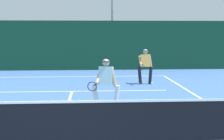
# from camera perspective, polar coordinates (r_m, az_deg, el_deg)

# --- Properties ---
(court_line_baseline_far) EXTENTS (9.85, 0.10, 0.01)m
(court_line_baseline_far) POSITION_cam_1_polar(r_m,az_deg,el_deg) (18.40, -6.17, -1.14)
(court_line_baseline_far) COLOR white
(court_line_baseline_far) RESTS_ON ground_plane
(court_line_service) EXTENTS (8.03, 0.10, 0.01)m
(court_line_service) POSITION_cam_1_polar(r_m,az_deg,el_deg) (13.95, -6.95, -3.68)
(court_line_service) COLOR white
(court_line_service) RESTS_ON ground_plane
(court_line_centre) EXTENTS (0.10, 6.40, 0.01)m
(court_line_centre) POSITION_cam_1_polar(r_m,az_deg,el_deg) (10.75, -7.92, -6.84)
(court_line_centre) COLOR white
(court_line_centre) RESTS_ON ground_plane
(tennis_net) EXTENTS (10.80, 0.09, 1.09)m
(tennis_net) POSITION_cam_1_polar(r_m,az_deg,el_deg) (7.54, -9.76, -8.84)
(tennis_net) COLOR #1E4723
(tennis_net) RESTS_ON ground_plane
(player_near) EXTENTS (1.04, 0.90, 1.67)m
(player_near) POSITION_cam_1_polar(r_m,az_deg,el_deg) (10.31, -1.10, -2.18)
(player_near) COLOR silver
(player_near) RESTS_ON ground_plane
(player_far) EXTENTS (0.82, 0.88, 1.68)m
(player_far) POSITION_cam_1_polar(r_m,az_deg,el_deg) (15.69, 5.78, 0.89)
(player_far) COLOR black
(player_far) RESTS_ON ground_plane
(tennis_ball) EXTENTS (0.07, 0.07, 0.07)m
(tennis_ball) POSITION_cam_1_polar(r_m,az_deg,el_deg) (12.01, 6.02, -5.22)
(tennis_ball) COLOR #D1E033
(tennis_ball) RESTS_ON ground_plane
(back_fence_windscreen) EXTENTS (19.71, 0.12, 3.20)m
(back_fence_windscreen) POSITION_cam_1_polar(r_m,az_deg,el_deg) (21.39, -5.87, 4.25)
(back_fence_windscreen) COLOR #103A28
(back_fence_windscreen) RESTS_ON ground_plane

